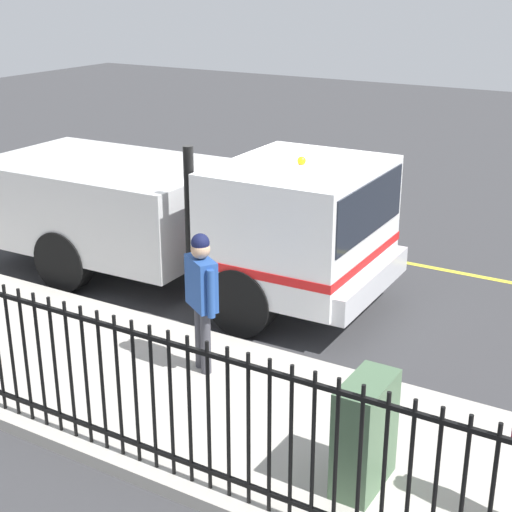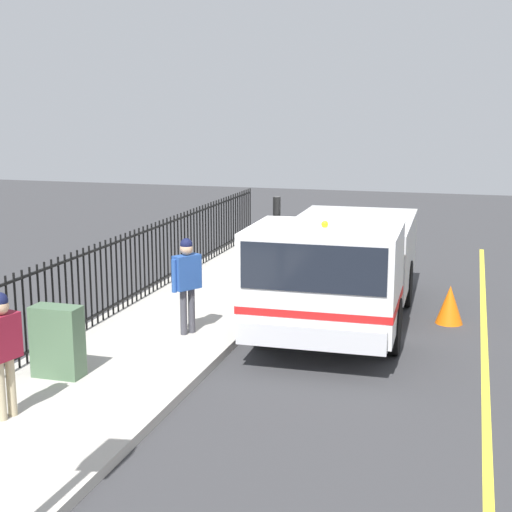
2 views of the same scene
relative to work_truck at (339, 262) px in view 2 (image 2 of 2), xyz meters
The scene contains 9 objects.
ground_plane 1.70m from the work_truck, 90.40° to the left, with size 48.26×48.26×0.00m, color #38383A.
sidewalk_slab 3.36m from the work_truck, 21.78° to the left, with size 2.95×21.94×0.14m, color #B7B2A8.
lane_marking 3.16m from the work_truck, 156.26° to the left, with size 0.12×19.74×0.01m, color yellow.
work_truck is the anchor object (origin of this frame).
worker_standing 2.93m from the work_truck, 35.51° to the left, with size 0.44×0.55×1.71m.
pedestrian_distant 6.60m from the work_truck, 60.23° to the left, with size 0.32×0.61×1.67m.
iron_fence 4.39m from the work_truck, 15.53° to the left, with size 0.04×18.68×1.50m.
utility_cabinet 5.47m from the work_truck, 50.75° to the left, with size 0.74×0.36×1.07m, color #4C6B4C.
traffic_cone 2.31m from the work_truck, 160.13° to the right, with size 0.52×0.52×0.74m, color orange.
Camera 2 is at (-2.31, 12.22, 4.07)m, focal length 51.83 mm.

